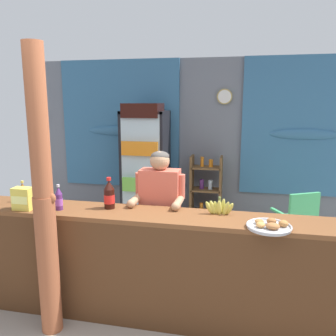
# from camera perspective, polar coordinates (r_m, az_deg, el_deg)

# --- Properties ---
(ground_plane) EXTENTS (7.64, 7.64, 0.00)m
(ground_plane) POSITION_cam_1_polar(r_m,az_deg,el_deg) (4.11, 3.69, -17.58)
(ground_plane) COLOR gray
(back_wall_curtained) EXTENTS (5.66, 0.22, 2.60)m
(back_wall_curtained) POSITION_cam_1_polar(r_m,az_deg,el_deg) (5.44, 6.54, 4.43)
(back_wall_curtained) COLOR slate
(back_wall_curtained) RESTS_ON ground
(stall_counter) EXTENTS (4.30, 0.46, 0.99)m
(stall_counter) POSITION_cam_1_polar(r_m,az_deg,el_deg) (3.09, -1.34, -15.14)
(stall_counter) COLOR brown
(stall_counter) RESTS_ON ground
(timber_post) EXTENTS (0.20, 0.18, 2.41)m
(timber_post) POSITION_cam_1_polar(r_m,az_deg,el_deg) (3.00, -19.85, -5.39)
(timber_post) COLOR #995133
(timber_post) RESTS_ON ground
(drink_fridge) EXTENTS (0.65, 0.62, 1.93)m
(drink_fridge) POSITION_cam_1_polar(r_m,az_deg,el_deg) (5.17, -3.77, 0.81)
(drink_fridge) COLOR black
(drink_fridge) RESTS_ON ground
(bottle_shelf_rack) EXTENTS (0.48, 0.28, 1.15)m
(bottle_shelf_rack) POSITION_cam_1_polar(r_m,az_deg,el_deg) (5.31, 6.28, -3.92)
(bottle_shelf_rack) COLOR brown
(bottle_shelf_rack) RESTS_ON ground
(plastic_lawn_chair) EXTENTS (0.59, 0.59, 0.86)m
(plastic_lawn_chair) POSITION_cam_1_polar(r_m,az_deg,el_deg) (4.74, 20.51, -7.83)
(plastic_lawn_chair) COLOR #4CC675
(plastic_lawn_chair) RESTS_ON ground
(shopkeeper) EXTENTS (0.50, 0.42, 1.49)m
(shopkeeper) POSITION_cam_1_polar(r_m,az_deg,el_deg) (3.44, -1.35, -6.37)
(shopkeeper) COLOR #28282D
(shopkeeper) RESTS_ON ground
(soda_bottle_cola) EXTENTS (0.10, 0.10, 0.29)m
(soda_bottle_cola) POSITION_cam_1_polar(r_m,az_deg,el_deg) (3.22, -9.68, -4.46)
(soda_bottle_cola) COLOR black
(soda_bottle_cola) RESTS_ON stall_counter
(soda_bottle_grape_soda) EXTENTS (0.07, 0.07, 0.24)m
(soda_bottle_grape_soda) POSITION_cam_1_polar(r_m,az_deg,el_deg) (3.29, -17.60, -4.92)
(soda_bottle_grape_soda) COLOR #56286B
(soda_bottle_grape_soda) RESTS_ON stall_counter
(soda_bottle_iced_tea) EXTENTS (0.07, 0.07, 0.21)m
(soda_bottle_iced_tea) POSITION_cam_1_polar(r_m,az_deg,el_deg) (3.67, -22.85, -3.81)
(soda_bottle_iced_tea) COLOR brown
(soda_bottle_iced_tea) RESTS_ON stall_counter
(snack_box_instant_noodle) EXTENTS (0.17, 0.11, 0.20)m
(snack_box_instant_noodle) POSITION_cam_1_polar(r_m,az_deg,el_deg) (3.41, -22.85, -4.69)
(snack_box_instant_noodle) COLOR #EAD14C
(snack_box_instant_noodle) RESTS_ON stall_counter
(pastry_tray) EXTENTS (0.35, 0.35, 0.07)m
(pastry_tray) POSITION_cam_1_polar(r_m,az_deg,el_deg) (2.82, 16.43, -9.15)
(pastry_tray) COLOR #BCBCC1
(pastry_tray) RESTS_ON stall_counter
(banana_bunch) EXTENTS (0.27, 0.06, 0.16)m
(banana_bunch) POSITION_cam_1_polar(r_m,az_deg,el_deg) (3.06, 8.49, -6.49)
(banana_bunch) COLOR #CCC14C
(banana_bunch) RESTS_ON stall_counter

